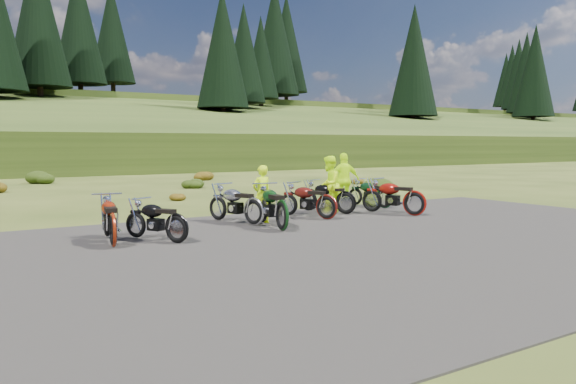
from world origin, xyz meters
TOP-DOWN VIEW (x-y plane):
  - ground at (0.00, 0.00)m, footprint 300.00×300.00m
  - gravel_pad at (0.00, -2.00)m, footprint 20.00×12.00m
  - hill_slope at (0.00, 50.00)m, footprint 300.00×45.97m
  - conifer_23 at (3.00, 62.00)m, footprint 7.48×7.48m
  - conifer_24 at (9.00, 68.00)m, footprint 7.04×7.04m
  - conifer_25 at (15.00, 74.00)m, footprint 6.60×6.60m
  - conifer_26 at (21.00, 49.00)m, footprint 6.16×6.16m
  - conifer_27 at (27.00, 55.00)m, footprint 5.72×5.72m
  - conifer_28 at (33.00, 61.00)m, footprint 5.28×5.28m
  - conifer_29 at (39.00, 67.00)m, footprint 7.92×7.92m
  - conifer_30 at (45.00, 73.00)m, footprint 7.48×7.48m
  - conifer_31 at (51.00, 48.00)m, footprint 7.04×7.04m
  - conifer_32 at (57.00, 54.00)m, footprint 6.60×6.60m
  - conifer_33 at (63.00, 60.00)m, footprint 6.16×6.16m
  - conifer_34 at (69.00, 66.00)m, footprint 5.72×5.72m
  - conifer_35 at (75.00, 72.00)m, footprint 5.28×5.28m
  - conifer_36 at (81.00, 78.00)m, footprint 7.92×7.92m
  - conifer_37 at (87.00, 53.00)m, footprint 7.48×7.48m
  - conifer_38 at (93.00, 59.00)m, footprint 7.04×7.04m
  - conifer_39 at (99.00, 65.00)m, footprint 6.60×6.60m
  - conifer_40 at (105.00, 71.00)m, footprint 6.16×6.16m
  - conifer_41 at (111.00, 77.00)m, footprint 5.72×5.72m
  - shrub_3 at (-3.30, 21.90)m, footprint 1.56×1.56m
  - shrub_4 at (-0.40, 9.20)m, footprint 0.77×0.77m
  - shrub_5 at (2.50, 14.50)m, footprint 1.03×1.03m
  - shrub_6 at (5.40, 19.80)m, footprint 1.30×1.30m
  - shrub_7 at (8.30, 7.10)m, footprint 1.56×1.56m
  - shrub_8 at (11.20, 12.40)m, footprint 0.77×0.77m
  - motorcycle_0 at (-3.91, 0.11)m, footprint 1.42×1.97m
  - motorcycle_1 at (-5.23, 0.40)m, footprint 1.02×2.17m
  - motorcycle_2 at (-1.00, 0.35)m, footprint 1.12×2.33m
  - motorcycle_3 at (-1.15, 1.55)m, footprint 1.31×2.26m
  - motorcycle_4 at (1.22, 1.46)m, footprint 1.39×2.18m
  - motorcycle_5 at (2.47, 2.14)m, footprint 1.46×2.14m
  - motorcycle_6 at (3.99, 0.70)m, footprint 1.47×2.31m
  - motorcycle_7 at (4.57, 2.69)m, footprint 1.01×1.99m
  - person_middle at (-0.76, 1.80)m, footprint 0.62×0.44m
  - person_right_a at (2.19, 2.65)m, footprint 1.12×1.09m
  - person_right_b at (3.57, 3.64)m, footprint 1.19×0.74m

SIDE VIEW (x-z plane):
  - ground at x=0.00m, z-range 0.00..0.00m
  - gravel_pad at x=0.00m, z-range -0.02..0.02m
  - hill_slope at x=0.00m, z-range -4.69..4.69m
  - motorcycle_0 at x=-3.91m, z-range -0.50..0.50m
  - motorcycle_1 at x=-5.23m, z-range -0.55..0.55m
  - motorcycle_2 at x=-1.00m, z-range -0.59..0.59m
  - motorcycle_3 at x=-1.15m, z-range -0.56..0.56m
  - motorcycle_4 at x=1.22m, z-range -0.54..0.54m
  - motorcycle_5 at x=2.47m, z-range -0.53..0.53m
  - motorcycle_6 at x=3.99m, z-range -0.57..0.57m
  - motorcycle_7 at x=4.57m, z-range -0.50..0.50m
  - shrub_4 at x=-0.40m, z-range 0.00..0.45m
  - shrub_8 at x=11.20m, z-range 0.00..0.45m
  - shrub_5 at x=2.50m, z-range 0.00..0.61m
  - shrub_6 at x=5.40m, z-range 0.00..0.77m
  - shrub_3 at x=-3.30m, z-range 0.00..0.92m
  - shrub_7 at x=8.30m, z-range 0.00..0.92m
  - person_middle at x=-0.76m, z-range 0.00..1.61m
  - person_right_a at x=2.19m, z-range 0.00..1.82m
  - person_right_b at x=3.57m, z-range 0.00..1.89m
  - conifer_26 at x=21.00m, z-range 5.37..21.37m
  - conifer_27 at x=27.00m, z-range 6.56..21.56m
  - conifer_31 at x=51.00m, z-range 5.18..23.18m
  - conifer_28 at x=33.00m, z-range 7.76..21.76m
  - conifer_32 at x=57.00m, z-range 6.37..23.37m
  - conifer_33 at x=63.00m, z-range 7.56..23.56m
  - conifer_37 at x=87.00m, z-range 6.17..25.17m
  - conifer_34 at x=69.00m, z-range 8.76..23.76m
  - conifer_38 at x=93.00m, z-range 7.37..25.37m
  - conifer_35 at x=75.00m, z-range 9.95..23.95m
  - conifer_39 at x=99.00m, z-range 8.56..25.56m
  - conifer_23 at x=3.00m, z-range 7.97..26.97m
  - conifer_41 at x=111.00m, z-range 10.15..25.15m
  - conifer_40 at x=105.00m, z-range 9.76..25.76m
  - conifer_24 at x=9.00m, z-range 9.16..27.16m
  - conifer_25 at x=15.00m, z-range 10.16..27.16m
  - conifer_29 at x=39.00m, z-range 8.97..28.97m
  - conifer_30 at x=45.00m, z-range 10.16..29.16m
  - conifer_36 at x=81.00m, z-range 10.16..30.16m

